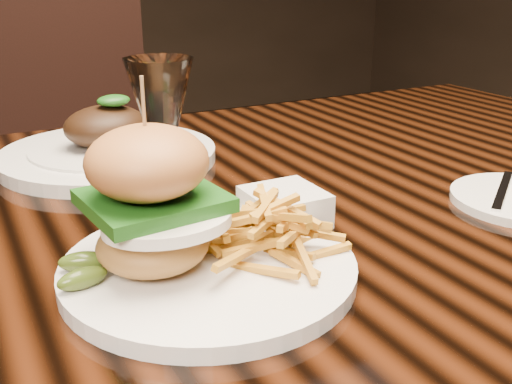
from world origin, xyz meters
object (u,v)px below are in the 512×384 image
dining_table (220,264)px  wine_glass (161,108)px  far_dish (108,149)px  burger_plate (199,230)px  chair_far (75,166)px

dining_table → wine_glass: size_ratio=8.93×
dining_table → far_dish: size_ratio=5.31×
burger_plate → wine_glass: (0.01, 0.10, 0.09)m
wine_glass → far_dish: size_ratio=0.59×
wine_glass → far_dish: (0.01, 0.27, -0.11)m
far_dish → chair_far: size_ratio=0.32×
chair_far → far_dish: bearing=-97.2°
far_dish → dining_table: bearing=-72.8°
burger_plate → far_dish: burger_plate is taller
wine_glass → chair_far: size_ratio=0.19×
dining_table → chair_far: bearing=89.9°
far_dish → chair_far: bearing=84.0°
burger_plate → wine_glass: burger_plate is taller
dining_table → chair_far: chair_far is taller
dining_table → wine_glass: 0.23m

